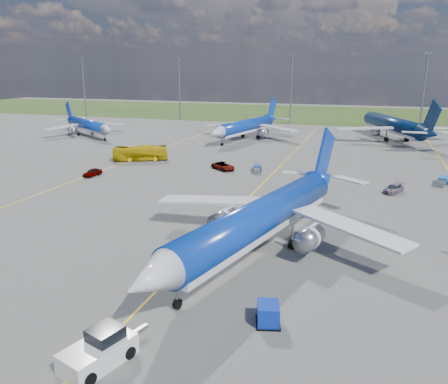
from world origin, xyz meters
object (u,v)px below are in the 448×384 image
(service_car_a, at_px, (92,172))
(baggage_tug_c, at_px, (257,169))
(uld_container, at_px, (268,314))
(main_airliner, at_px, (260,251))
(bg_jet_nw, at_px, (89,136))
(service_car_c, at_px, (393,189))
(apron_bus, at_px, (140,153))
(service_car_b, at_px, (223,166))
(bg_jet_nnw, at_px, (246,139))
(bg_jet_n, at_px, (391,140))
(pushback_tug, at_px, (100,350))
(baggage_tug_w, at_px, (442,181))

(service_car_a, xyz_separation_m, baggage_tug_c, (26.08, 12.41, -0.17))
(uld_container, relative_size, baggage_tug_c, 0.41)
(service_car_a, bearing_deg, main_airliner, -25.86)
(bg_jet_nw, relative_size, service_car_c, 7.59)
(apron_bus, xyz_separation_m, service_car_a, (-1.33, -14.52, -0.87))
(baggage_tug_c, bearing_deg, service_car_b, 173.57)
(main_airliner, xyz_separation_m, apron_bus, (-33.90, 36.77, 1.52))
(bg_jet_nw, xyz_separation_m, bg_jet_nnw, (43.08, 8.12, 0.00))
(apron_bus, bearing_deg, bg_jet_n, -74.63)
(pushback_tug, bearing_deg, baggage_tug_w, 82.07)
(pushback_tug, relative_size, uld_container, 3.40)
(bg_jet_nnw, xyz_separation_m, pushback_tug, (16.11, -90.89, 0.88))
(bg_jet_nnw, height_order, uld_container, bg_jet_nnw)
(bg_jet_nnw, bearing_deg, pushback_tug, -68.10)
(bg_jet_nnw, xyz_separation_m, uld_container, (25.08, -83.22, 0.77))
(bg_jet_n, relative_size, service_car_c, 10.04)
(bg_jet_nw, height_order, service_car_a, bg_jet_nw)
(service_car_c, xyz_separation_m, baggage_tug_w, (7.59, 7.60, -0.12))
(pushback_tug, bearing_deg, service_car_a, 142.89)
(service_car_c, bearing_deg, bg_jet_nnw, 156.42)
(pushback_tug, xyz_separation_m, apron_bus, (-28.65, 56.94, 0.64))
(main_airliner, bearing_deg, baggage_tug_c, 119.41)
(uld_container, distance_m, service_car_a, 52.20)
(service_car_a, relative_size, baggage_tug_w, 0.78)
(bg_jet_nnw, bearing_deg, baggage_tug_c, -59.43)
(bg_jet_nnw, xyz_separation_m, service_car_c, (34.99, -43.19, 0.62))
(pushback_tug, distance_m, baggage_tug_c, 54.98)
(main_airliner, bearing_deg, service_car_c, 78.30)
(service_car_c, bearing_deg, bg_jet_nw, -176.78)
(bg_jet_nnw, bearing_deg, uld_container, -61.38)
(service_car_c, height_order, baggage_tug_w, service_car_c)
(main_airliner, height_order, apron_bus, main_airliner)
(baggage_tug_w, bearing_deg, pushback_tug, -99.69)
(pushback_tug, relative_size, apron_bus, 0.60)
(apron_bus, relative_size, baggage_tug_w, 2.22)
(service_car_a, bearing_deg, bg_jet_n, 56.12)
(uld_container, height_order, service_car_b, uld_container)
(bg_jet_nw, height_order, main_airliner, main_airliner)
(baggage_tug_c, bearing_deg, service_car_c, -29.80)
(apron_bus, distance_m, service_car_a, 14.60)
(bg_jet_nnw, relative_size, uld_container, 19.42)
(apron_bus, height_order, service_car_b, apron_bus)
(pushback_tug, height_order, service_car_a, pushback_tug)
(bg_jet_nw, bearing_deg, pushback_tug, -111.19)
(apron_bus, height_order, baggage_tug_c, apron_bus)
(bg_jet_n, bearing_deg, main_airliner, 57.60)
(bg_jet_n, height_order, uld_container, bg_jet_n)
(bg_jet_nnw, bearing_deg, service_car_b, -68.84)
(bg_jet_nw, relative_size, service_car_b, 6.50)
(bg_jet_nw, distance_m, bg_jet_nnw, 43.84)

